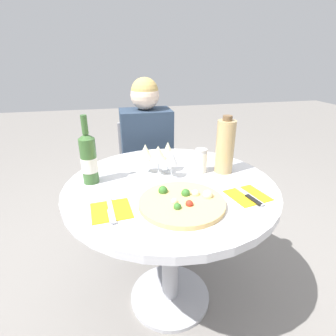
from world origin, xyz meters
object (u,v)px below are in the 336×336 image
(chair_behind_diner, at_px, (147,178))
(pizza_large, at_px, (182,202))
(tall_carafe, at_px, (225,146))
(dining_table, at_px, (170,208))
(seated_diner, at_px, (149,170))
(wine_bottle, at_px, (89,159))

(chair_behind_diner, bearing_deg, pizza_large, 90.67)
(pizza_large, xyz_separation_m, tall_carafe, (0.29, 0.27, 0.12))
(chair_behind_diner, bearing_deg, dining_table, 90.71)
(dining_table, distance_m, chair_behind_diner, 0.82)
(seated_diner, relative_size, pizza_large, 3.35)
(seated_diner, relative_size, tall_carafe, 4.01)
(chair_behind_diner, relative_size, tall_carafe, 2.84)
(dining_table, height_order, chair_behind_diner, chair_behind_diner)
(dining_table, xyz_separation_m, wine_bottle, (-0.36, 0.09, 0.26))
(dining_table, xyz_separation_m, seated_diner, (-0.01, 0.65, -0.08))
(wine_bottle, height_order, tall_carafe, wine_bottle)
(seated_diner, xyz_separation_m, wine_bottle, (-0.35, -0.56, 0.33))
(chair_behind_diner, height_order, seated_diner, seated_diner)
(seated_diner, bearing_deg, chair_behind_diner, -90.00)
(wine_bottle, bearing_deg, pizza_large, -38.61)
(dining_table, relative_size, chair_behind_diner, 1.20)
(wine_bottle, distance_m, tall_carafe, 0.66)
(pizza_large, bearing_deg, wine_bottle, 141.39)
(dining_table, bearing_deg, chair_behind_diner, 90.71)
(wine_bottle, bearing_deg, chair_behind_diner, 63.26)
(wine_bottle, bearing_deg, seated_diner, 57.82)
(tall_carafe, bearing_deg, chair_behind_diner, 112.90)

